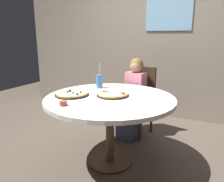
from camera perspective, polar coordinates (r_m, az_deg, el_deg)
The scene contains 10 objects.
ground_plane at distance 2.52m, azimuth -0.51°, elevation -18.20°, with size 8.00×8.00×0.00m, color #4C4238.
wall_with_window at distance 3.81m, azimuth 11.55°, elevation 15.31°, with size 5.20×0.14×2.90m.
dining_table at distance 2.24m, azimuth -0.55°, elevation -3.64°, with size 1.34×1.34×0.75m.
chair_wooden at distance 3.09m, azimuth 7.16°, elevation -1.43°, with size 0.47×0.47×0.95m.
diner_child at distance 2.95m, azimuth 5.42°, elevation -3.06°, with size 0.32×0.43×1.08m.
pizza_veggie at distance 2.25m, azimuth 0.21°, elevation -0.87°, with size 0.34×0.34×0.05m.
pizza_cheese at distance 2.30m, azimuth -10.56°, elevation -0.75°, with size 0.36×0.36×0.05m.
soda_cup at distance 2.59m, azimuth -3.38°, elevation 2.56°, with size 0.08×0.08×0.31m.
sauce_bowl at distance 1.97m, azimuth -12.80°, elevation -3.25°, with size 0.07×0.07×0.04m, color brown.
plate_small at distance 2.66m, azimuth 4.15°, elevation 1.15°, with size 0.18×0.18×0.01m, color white.
Camera 1 is at (0.93, -1.92, 1.34)m, focal length 34.43 mm.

